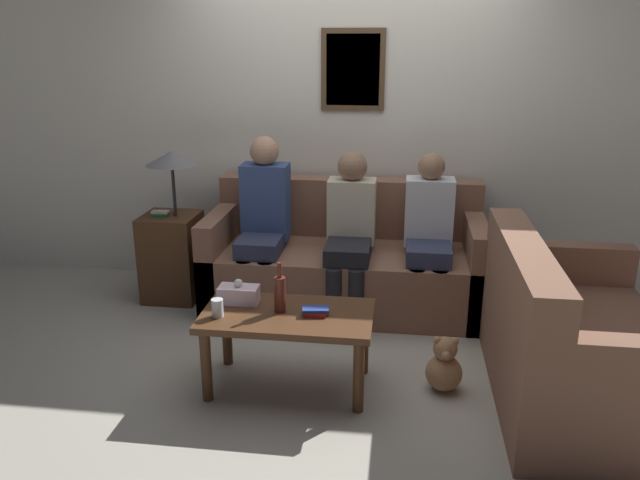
% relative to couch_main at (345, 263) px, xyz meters
% --- Properties ---
extents(ground_plane, '(16.00, 16.00, 0.00)m').
position_rel_couch_main_xyz_m(ground_plane, '(0.00, -0.53, -0.31)').
color(ground_plane, '#ADA899').
extents(wall_back, '(9.00, 0.08, 2.60)m').
position_rel_couch_main_xyz_m(wall_back, '(0.00, 0.47, 0.99)').
color(wall_back, silver).
rests_on(wall_back, ground_plane).
extents(couch_main, '(2.02, 0.90, 0.90)m').
position_rel_couch_main_xyz_m(couch_main, '(0.00, 0.00, 0.00)').
color(couch_main, brown).
rests_on(couch_main, ground_plane).
extents(couch_side, '(0.90, 1.46, 0.90)m').
position_rel_couch_main_xyz_m(couch_side, '(1.36, -1.18, 0.00)').
color(couch_side, brown).
rests_on(couch_side, ground_plane).
extents(coffee_table, '(0.96, 0.53, 0.46)m').
position_rel_couch_main_xyz_m(coffee_table, '(-0.21, -1.25, 0.08)').
color(coffee_table, '#4C2D19').
rests_on(coffee_table, ground_plane).
extents(side_table_with_lamp, '(0.45, 0.41, 1.14)m').
position_rel_couch_main_xyz_m(side_table_with_lamp, '(-1.32, -0.08, 0.11)').
color(side_table_with_lamp, '#4C2D19').
rests_on(side_table_with_lamp, ground_plane).
extents(wine_bottle, '(0.07, 0.07, 0.29)m').
position_rel_couch_main_xyz_m(wine_bottle, '(-0.25, -1.24, 0.26)').
color(wine_bottle, '#562319').
rests_on(wine_bottle, coffee_table).
extents(drinking_glass, '(0.07, 0.07, 0.10)m').
position_rel_couch_main_xyz_m(drinking_glass, '(-0.58, -1.35, 0.20)').
color(drinking_glass, silver).
rests_on(drinking_glass, coffee_table).
extents(book_stack, '(0.16, 0.10, 0.04)m').
position_rel_couch_main_xyz_m(book_stack, '(-0.05, -1.26, 0.17)').
color(book_stack, red).
rests_on(book_stack, coffee_table).
extents(tissue_box, '(0.23, 0.12, 0.15)m').
position_rel_couch_main_xyz_m(tissue_box, '(-0.51, -1.15, 0.20)').
color(tissue_box, silver).
rests_on(tissue_box, coffee_table).
extents(person_left, '(0.34, 0.58, 1.26)m').
position_rel_couch_main_xyz_m(person_left, '(-0.59, -0.13, 0.37)').
color(person_left, '#2D334C').
rests_on(person_left, ground_plane).
extents(person_middle, '(0.34, 0.62, 1.17)m').
position_rel_couch_main_xyz_m(person_middle, '(0.05, -0.17, 0.33)').
color(person_middle, black).
rests_on(person_middle, ground_plane).
extents(person_right, '(0.34, 0.59, 1.16)m').
position_rel_couch_main_xyz_m(person_right, '(0.60, -0.14, 0.32)').
color(person_right, '#2D334C').
rests_on(person_right, ground_plane).
extents(teddy_bear, '(0.21, 0.21, 0.33)m').
position_rel_couch_main_xyz_m(teddy_bear, '(0.68, -1.18, -0.17)').
color(teddy_bear, '#A87A51').
rests_on(teddy_bear, ground_plane).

